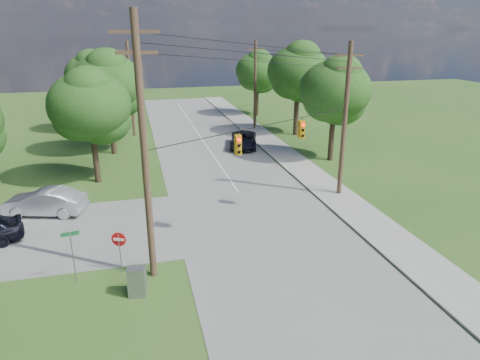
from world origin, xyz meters
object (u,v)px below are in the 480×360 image
object	(u,v)px
pole_north_w	(131,89)
car_cross_silver	(45,202)
pole_sw	(144,150)
car_main_north	(244,140)
control_cabinet	(137,282)
do_not_enter_sign	(119,243)
pole_north_e	(255,85)
pole_ne	(345,119)

from	to	relation	value
pole_north_w	car_cross_silver	size ratio (longest dim) A/B	1.97
pole_sw	pole_north_w	world-z (taller)	pole_sw
pole_sw	car_main_north	distance (m)	24.55
pole_north_w	control_cabinet	world-z (taller)	pole_north_w
car_main_north	do_not_enter_sign	bearing A→B (deg)	-103.17
car_cross_silver	control_cabinet	size ratio (longest dim) A/B	3.63
pole_north_e	do_not_enter_sign	xyz separation A→B (m)	(-14.99, -29.00, -3.54)
pole_ne	car_cross_silver	xyz separation A→B (m)	(-19.75, 1.30, -4.60)
control_cabinet	do_not_enter_sign	world-z (taller)	do_not_enter_sign
control_cabinet	do_not_enter_sign	xyz separation A→B (m)	(-0.72, 2.12, 0.89)
car_cross_silver	car_main_north	world-z (taller)	car_cross_silver
pole_north_w	pole_ne	bearing A→B (deg)	-57.71
car_cross_silver	car_main_north	bearing A→B (deg)	144.71
pole_north_w	do_not_enter_sign	size ratio (longest dim) A/B	4.63
pole_sw	pole_north_w	xyz separation A→B (m)	(-0.40, 29.60, -1.10)
car_cross_silver	pole_sw	bearing A→B (deg)	51.68
pole_sw	do_not_enter_sign	bearing A→B (deg)	158.13
pole_north_e	car_main_north	size ratio (longest dim) A/B	1.84
pole_north_w	car_cross_silver	distance (m)	21.93
pole_sw	pole_ne	bearing A→B (deg)	29.38
control_cabinet	do_not_enter_sign	size ratio (longest dim) A/B	0.65
pole_sw	car_cross_silver	xyz separation A→B (m)	(-6.25, 8.90, -5.36)
control_cabinet	car_cross_silver	bearing A→B (deg)	128.93
pole_sw	car_main_north	size ratio (longest dim) A/B	2.20
pole_north_e	do_not_enter_sign	world-z (taller)	pole_north_e
pole_north_w	control_cabinet	distance (m)	31.44
car_main_north	control_cabinet	xyz separation A→B (m)	(-10.87, -23.23, -0.09)
pole_north_e	car_main_north	distance (m)	9.63
pole_ne	pole_north_w	world-z (taller)	pole_ne
pole_north_w	car_main_north	world-z (taller)	pole_north_w
car_cross_silver	pole_ne	bearing A→B (deg)	102.86
pole_north_e	car_cross_silver	bearing A→B (deg)	-133.65
pole_sw	pole_north_w	size ratio (longest dim) A/B	1.20
pole_sw	control_cabinet	world-z (taller)	pole_sw
pole_north_e	pole_north_w	world-z (taller)	same
pole_ne	control_cabinet	xyz separation A→B (m)	(-14.27, -9.12, -4.77)
control_cabinet	pole_ne	bearing A→B (deg)	43.80
pole_sw	pole_north_e	bearing A→B (deg)	65.48
car_main_north	pole_sw	bearing A→B (deg)	-99.36
pole_north_e	car_cross_silver	world-z (taller)	pole_north_e
pole_ne	car_main_north	world-z (taller)	pole_ne
car_cross_silver	control_cabinet	bearing A→B (deg)	44.33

